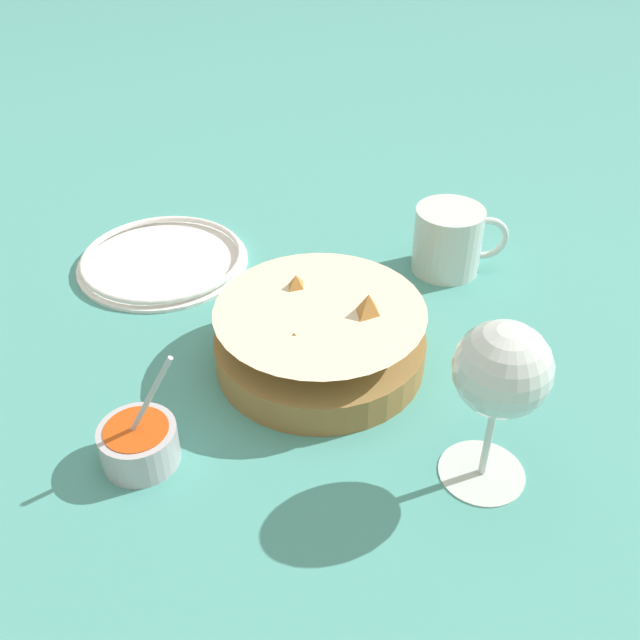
# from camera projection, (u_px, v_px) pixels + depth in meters

# --- Properties ---
(ground_plane) EXTENTS (4.00, 4.00, 0.00)m
(ground_plane) POSITION_uv_depth(u_px,v_px,m) (339.00, 353.00, 0.80)
(ground_plane) COLOR teal
(food_basket) EXTENTS (0.23, 0.23, 0.09)m
(food_basket) POSITION_uv_depth(u_px,v_px,m) (321.00, 338.00, 0.77)
(food_basket) COLOR olive
(food_basket) RESTS_ON ground_plane
(sauce_cup) EXTENTS (0.08, 0.07, 0.13)m
(sauce_cup) POSITION_uv_depth(u_px,v_px,m) (139.00, 443.00, 0.66)
(sauce_cup) COLOR #B7B7BC
(sauce_cup) RESTS_ON ground_plane
(wine_glass) EXTENTS (0.08, 0.08, 0.17)m
(wine_glass) POSITION_uv_depth(u_px,v_px,m) (501.00, 375.00, 0.59)
(wine_glass) COLOR silver
(wine_glass) RESTS_ON ground_plane
(beer_mug) EXTENTS (0.12, 0.09, 0.09)m
(beer_mug) POSITION_uv_depth(u_px,v_px,m) (448.00, 242.00, 0.91)
(beer_mug) COLOR silver
(beer_mug) RESTS_ON ground_plane
(side_plate) EXTENTS (0.22, 0.22, 0.01)m
(side_plate) POSITION_uv_depth(u_px,v_px,m) (163.00, 259.00, 0.94)
(side_plate) COLOR white
(side_plate) RESTS_ON ground_plane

